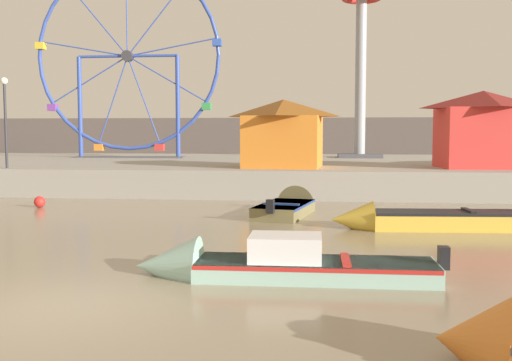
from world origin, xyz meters
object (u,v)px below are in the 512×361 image
object	(u,v)px
ferris_wheel_blue_frame	(128,59)
mooring_buoy_orange	(40,202)
motorboat_seafoam	(257,265)
carnival_booth_red_striped	(483,128)
motorboat_mustard_yellow	(419,219)
carnival_booth_orange_canopy	(283,132)
promenade_lamp_near	(5,109)
drop_tower_steel_tower	(361,50)
motorboat_olive_wood	(290,206)

from	to	relation	value
ferris_wheel_blue_frame	mooring_buoy_orange	xyz separation A→B (m)	(1.68, -15.78, -7.36)
motorboat_seafoam	carnival_booth_red_striped	bearing A→B (deg)	-117.80
motorboat_mustard_yellow	carnival_booth_red_striped	xyz separation A→B (m)	(4.44, 10.36, 2.80)
motorboat_mustard_yellow	carnival_booth_red_striped	size ratio (longest dim) A/B	1.38
mooring_buoy_orange	motorboat_mustard_yellow	bearing A→B (deg)	-15.02
motorboat_seafoam	ferris_wheel_blue_frame	size ratio (longest dim) A/B	0.49
motorboat_seafoam	carnival_booth_orange_canopy	bearing A→B (deg)	-88.78
carnival_booth_red_striped	promenade_lamp_near	size ratio (longest dim) A/B	1.06
drop_tower_steel_tower	motorboat_olive_wood	bearing A→B (deg)	-100.99
drop_tower_steel_tower	promenade_lamp_near	size ratio (longest dim) A/B	3.38
drop_tower_steel_tower	carnival_booth_orange_canopy	size ratio (longest dim) A/B	3.45
promenade_lamp_near	motorboat_mustard_yellow	bearing A→B (deg)	-24.03
carnival_booth_orange_canopy	ferris_wheel_blue_frame	bearing A→B (deg)	141.98
motorboat_mustard_yellow	motorboat_seafoam	bearing A→B (deg)	53.43
motorboat_olive_wood	mooring_buoy_orange	xyz separation A→B (m)	(-9.69, 0.45, -0.02)
ferris_wheel_blue_frame	promenade_lamp_near	xyz separation A→B (m)	(-1.84, -11.78, -3.65)
ferris_wheel_blue_frame	drop_tower_steel_tower	xyz separation A→B (m)	(14.92, 2.05, 0.62)
motorboat_mustard_yellow	drop_tower_steel_tower	bearing A→B (deg)	-92.68
carnival_booth_orange_canopy	mooring_buoy_orange	distance (m)	11.22
drop_tower_steel_tower	carnival_booth_orange_canopy	xyz separation A→B (m)	(-4.25, -11.68, -5.29)
drop_tower_steel_tower	ferris_wheel_blue_frame	bearing A→B (deg)	-172.18
motorboat_seafoam	carnival_booth_orange_canopy	xyz separation A→B (m)	(-0.56, 16.26, 2.65)
carnival_booth_orange_canopy	carnival_booth_red_striped	size ratio (longest dim) A/B	0.93
motorboat_mustard_yellow	ferris_wheel_blue_frame	distance (m)	25.84
motorboat_olive_wood	drop_tower_steel_tower	size ratio (longest dim) A/B	0.32
ferris_wheel_blue_frame	promenade_lamp_near	size ratio (longest dim) A/B	3.06
motorboat_mustard_yellow	ferris_wheel_blue_frame	xyz separation A→B (m)	(-15.37, 19.45, 7.28)
motorboat_mustard_yellow	ferris_wheel_blue_frame	world-z (taller)	ferris_wheel_blue_frame
ferris_wheel_blue_frame	carnival_booth_orange_canopy	world-z (taller)	ferris_wheel_blue_frame
motorboat_olive_wood	carnival_booth_orange_canopy	distance (m)	7.15
motorboat_mustard_yellow	mooring_buoy_orange	bearing A→B (deg)	-18.91
drop_tower_steel_tower	carnival_booth_red_striped	distance (m)	13.20
ferris_wheel_blue_frame	drop_tower_steel_tower	size ratio (longest dim) A/B	0.90
motorboat_olive_wood	mooring_buoy_orange	bearing A→B (deg)	98.43
motorboat_olive_wood	promenade_lamp_near	size ratio (longest dim) A/B	1.08
promenade_lamp_near	mooring_buoy_orange	world-z (taller)	promenade_lamp_near
promenade_lamp_near	motorboat_seafoam	bearing A→B (deg)	-47.18
mooring_buoy_orange	promenade_lamp_near	bearing A→B (deg)	131.37
motorboat_mustard_yellow	carnival_booth_red_striped	bearing A→B (deg)	-117.08
motorboat_olive_wood	motorboat_mustard_yellow	bearing A→B (deg)	-117.73
carnival_booth_red_striped	mooring_buoy_orange	size ratio (longest dim) A/B	9.89
ferris_wheel_blue_frame	carnival_booth_orange_canopy	distance (m)	15.12
motorboat_seafoam	ferris_wheel_blue_frame	world-z (taller)	ferris_wheel_blue_frame
drop_tower_steel_tower	motorboat_mustard_yellow	bearing A→B (deg)	-88.79
carnival_booth_red_striped	mooring_buoy_orange	bearing A→B (deg)	-163.09
ferris_wheel_blue_frame	drop_tower_steel_tower	bearing A→B (deg)	7.82
ferris_wheel_blue_frame	mooring_buoy_orange	bearing A→B (deg)	-83.92
motorboat_mustard_yellow	motorboat_olive_wood	distance (m)	5.14
ferris_wheel_blue_frame	motorboat_mustard_yellow	bearing A→B (deg)	-51.68
ferris_wheel_blue_frame	carnival_booth_red_striped	bearing A→B (deg)	-24.66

